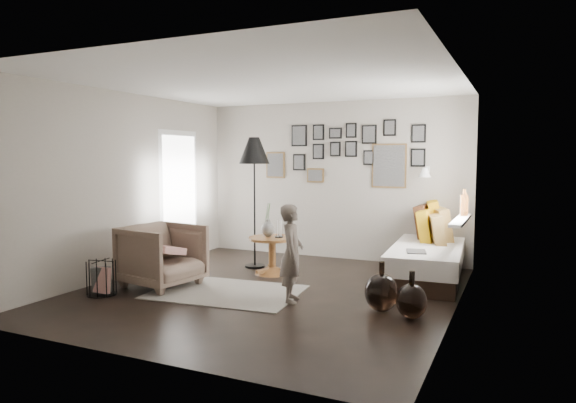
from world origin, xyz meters
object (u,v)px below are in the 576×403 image
at_px(child, 292,253).
at_px(daybed, 429,255).
at_px(demijohn_small, 412,301).
at_px(demijohn_large, 381,292).
at_px(floor_lamp, 254,156).
at_px(vase, 268,226).
at_px(magazine_basket, 101,278).
at_px(pedestal_table, 272,257).
at_px(armchair, 162,256).

bearing_deg(child, daybed, -53.44).
bearing_deg(demijohn_small, demijohn_large, 161.08).
height_order(daybed, floor_lamp, floor_lamp).
bearing_deg(daybed, demijohn_small, -89.61).
height_order(vase, magazine_basket, vase).
distance_m(demijohn_large, demijohn_small, 0.37).
relative_size(demijohn_large, demijohn_small, 1.10).
xyz_separation_m(daybed, floor_lamp, (-2.55, -0.37, 1.38)).
xyz_separation_m(pedestal_table, magazine_basket, (-1.40, -1.90, -0.04)).
height_order(daybed, magazine_basket, daybed).
relative_size(vase, floor_lamp, 0.25).
bearing_deg(floor_lamp, magazine_basket, -113.90).
relative_size(daybed, floor_lamp, 1.11).
bearing_deg(magazine_basket, vase, 55.38).
bearing_deg(floor_lamp, daybed, 8.18).
height_order(daybed, demijohn_large, daybed).
xyz_separation_m(demijohn_small, child, (-1.41, 0.08, 0.38)).
bearing_deg(magazine_basket, armchair, 56.95).
bearing_deg(daybed, magazine_basket, -147.84).
relative_size(pedestal_table, daybed, 0.31).
bearing_deg(vase, demijohn_small, -28.82).
relative_size(vase, daybed, 0.22).
bearing_deg(vase, child, -52.59).
distance_m(pedestal_table, magazine_basket, 2.36).
bearing_deg(armchair, floor_lamp, -10.40).
bearing_deg(demijohn_small, armchair, 179.76).
xyz_separation_m(magazine_basket, demijohn_small, (3.65, 0.63, -0.02)).
distance_m(vase, magazine_basket, 2.38).
xyz_separation_m(armchair, demijohn_large, (2.88, 0.11, -0.19)).
bearing_deg(daybed, floor_lamp, -175.57).
xyz_separation_m(vase, floor_lamp, (-0.36, 0.26, 1.02)).
height_order(daybed, armchair, daybed).
bearing_deg(daybed, vase, -167.73).
height_order(armchair, magazine_basket, armchair).
bearing_deg(floor_lamp, demijohn_small, -29.88).
height_order(floor_lamp, demijohn_large, floor_lamp).
distance_m(armchair, magazine_basket, 0.80).
bearing_deg(demijohn_small, pedestal_table, 150.71).
bearing_deg(demijohn_large, pedestal_table, 148.99).
distance_m(vase, daybed, 2.31).
bearing_deg(floor_lamp, armchair, -109.56).
relative_size(pedestal_table, vase, 1.40).
bearing_deg(floor_lamp, demijohn_large, -31.36).
relative_size(pedestal_table, demijohn_small, 1.35).
relative_size(daybed, magazine_basket, 5.23).
distance_m(daybed, magazine_basket, 4.34).
height_order(vase, floor_lamp, floor_lamp).
bearing_deg(daybed, pedestal_table, -166.66).
xyz_separation_m(pedestal_table, daybed, (2.11, 0.65, 0.08)).
distance_m(pedestal_table, floor_lamp, 1.55).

